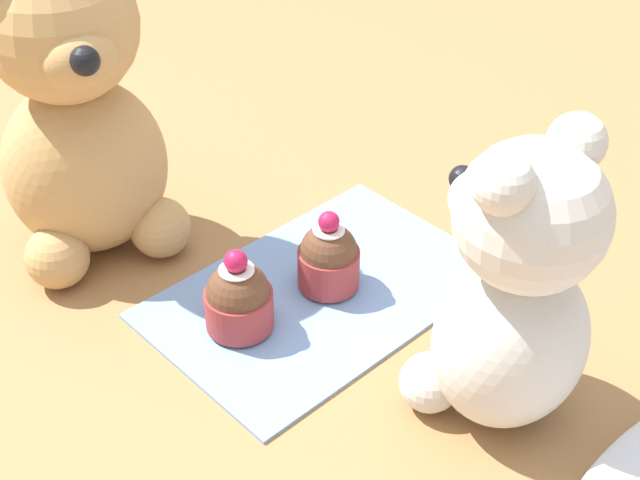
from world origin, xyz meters
TOP-DOWN VIEW (x-y plane):
  - ground_plane at (0.00, 0.00)m, footprint 4.00×4.00m
  - knitted_placemat at (0.00, 0.00)m, footprint 0.28×0.18m
  - teddy_bear_cream at (-0.01, 0.18)m, footprint 0.12×0.12m
  - teddy_bear_tan at (0.09, -0.19)m, footprint 0.17×0.16m
  - cupcake_near_cream_bear at (-0.01, 0.00)m, footprint 0.05×0.05m
  - cupcake_near_tan_bear at (0.08, -0.01)m, footprint 0.05×0.05m

SIDE VIEW (x-z plane):
  - ground_plane at x=0.00m, z-range 0.00..0.00m
  - knitted_placemat at x=0.00m, z-range 0.00..0.01m
  - cupcake_near_tan_bear at x=0.08m, z-range 0.00..0.07m
  - cupcake_near_cream_bear at x=-0.01m, z-range 0.00..0.07m
  - teddy_bear_cream at x=-0.01m, z-range -0.01..0.22m
  - teddy_bear_tan at x=0.09m, z-range -0.01..0.27m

